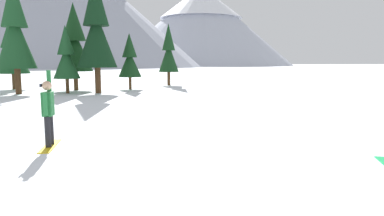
% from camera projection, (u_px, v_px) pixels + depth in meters
% --- Properties ---
extents(ground_plane, '(800.00, 800.00, 0.00)m').
position_uv_depth(ground_plane, '(252.00, 189.00, 6.07)').
color(ground_plane, white).
extents(snowboarder_midground, '(0.39, 1.54, 1.97)m').
position_uv_depth(snowboarder_midground, '(48.00, 111.00, 9.01)').
color(snowboarder_midground, yellow).
rests_on(snowboarder_midground, ground_plane).
extents(pine_tree_young, '(1.91, 1.91, 5.83)m').
position_uv_depth(pine_tree_young, '(169.00, 52.00, 33.21)').
color(pine_tree_young, '#472D19').
rests_on(pine_tree_young, ground_plane).
extents(pine_tree_short, '(2.62, 2.62, 8.00)m').
position_uv_depth(pine_tree_short, '(15.00, 30.00, 23.77)').
color(pine_tree_short, '#472D19').
rests_on(pine_tree_short, ground_plane).
extents(pine_tree_twin, '(1.83, 1.83, 4.77)m').
position_uv_depth(pine_tree_twin, '(66.00, 56.00, 24.53)').
color(pine_tree_twin, '#472D19').
rests_on(pine_tree_twin, ground_plane).
extents(pine_tree_leaning, '(2.57, 2.57, 5.84)m').
position_uv_depth(pine_tree_leaning, '(12.00, 50.00, 28.15)').
color(pine_tree_leaning, '#472D19').
rests_on(pine_tree_leaning, ground_plane).
extents(pine_tree_broad, '(2.73, 2.73, 6.76)m').
position_uv_depth(pine_tree_broad, '(74.00, 43.00, 27.23)').
color(pine_tree_broad, '#472D19').
rests_on(pine_tree_broad, ground_plane).
extents(pine_tree_slender, '(1.88, 1.88, 4.54)m').
position_uv_depth(pine_tree_slender, '(130.00, 59.00, 28.42)').
color(pine_tree_slender, '#472D19').
rests_on(pine_tree_slender, ground_plane).
extents(pine_tree_tall, '(2.77, 2.77, 8.28)m').
position_uv_depth(pine_tree_tall, '(96.00, 29.00, 24.44)').
color(pine_tree_tall, '#472D19').
rests_on(pine_tree_tall, ground_plane).
extents(peak_east_ridge, '(133.07, 133.07, 58.18)m').
position_uv_depth(peak_east_ridge, '(63.00, 3.00, 168.42)').
color(peak_east_ridge, '#9EA3B2').
rests_on(peak_east_ridge, ground_plane).
extents(peak_north_spur, '(125.91, 125.91, 53.65)m').
position_uv_depth(peak_north_spur, '(201.00, 25.00, 241.87)').
color(peak_north_spur, '#B2B7C6').
rests_on(peak_north_spur, ground_plane).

